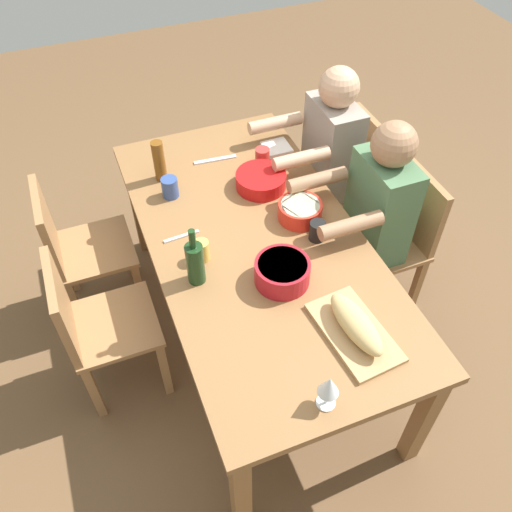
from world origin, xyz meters
name	(u,v)px	position (x,y,z in m)	size (l,w,h in m)	color
ground_plane	(256,333)	(0.00, 0.00, 0.00)	(8.00, 8.00, 0.00)	brown
dining_table	(256,251)	(0.00, 0.00, 0.66)	(1.90, 0.95, 0.74)	olive
chair_far_center	(94,324)	(0.00, 0.80, 0.48)	(0.40, 0.40, 0.85)	#9E7044
chair_near_right	(349,177)	(0.52, -0.80, 0.48)	(0.40, 0.40, 0.85)	#9E7044
diner_near_right	(324,154)	(0.52, -0.61, 0.70)	(0.41, 0.53, 1.20)	#2D2D38
chair_far_right	(76,247)	(0.52, 0.80, 0.48)	(0.40, 0.40, 0.85)	#9E7044
chair_near_center	(396,235)	(0.00, -0.80, 0.48)	(0.40, 0.40, 0.85)	#9E7044
diner_near_center	(372,213)	(0.00, -0.61, 0.70)	(0.41, 0.53, 1.20)	#2D2D38
serving_bowl_fruit	(282,271)	(-0.27, -0.01, 0.80)	(0.24, 0.24, 0.10)	#B21923
serving_bowl_greens	(261,180)	(0.34, -0.16, 0.78)	(0.25, 0.25, 0.08)	red
serving_bowl_pasta	(300,210)	(0.06, -0.25, 0.79)	(0.21, 0.21, 0.08)	red
cutting_board	(354,332)	(-0.62, -0.17, 0.75)	(0.40, 0.22, 0.02)	tan
bread_loaf	(356,324)	(-0.62, -0.17, 0.81)	(0.32, 0.11, 0.09)	tan
wine_bottle	(195,262)	(-0.13, 0.32, 0.85)	(0.08, 0.08, 0.29)	#193819
beer_bottle	(159,161)	(0.59, 0.29, 0.85)	(0.06, 0.06, 0.22)	brown
wine_glass	(329,387)	(-0.85, 0.07, 0.86)	(0.08, 0.08, 0.17)	silver
cup_far_center	(202,251)	(-0.02, 0.26, 0.79)	(0.07, 0.07, 0.10)	gold
fork_far_center	(181,236)	(0.14, 0.31, 0.74)	(0.02, 0.17, 0.01)	silver
cup_near_right	(262,157)	(0.51, -0.23, 0.79)	(0.07, 0.07, 0.10)	red
cup_far_right	(170,187)	(0.44, 0.28, 0.79)	(0.08, 0.08, 0.10)	#334C8C
cup_near_center	(317,231)	(-0.09, -0.26, 0.79)	(0.07, 0.07, 0.09)	black
carving_knife	(215,160)	(0.63, -0.01, 0.74)	(0.23, 0.02, 0.01)	silver
napkin_stack	(277,148)	(0.60, -0.36, 0.75)	(0.14, 0.14, 0.02)	white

